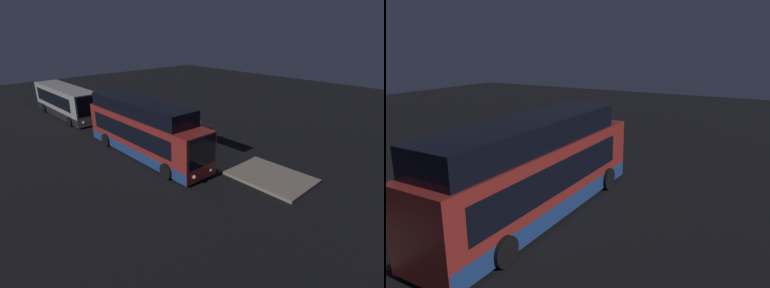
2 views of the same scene
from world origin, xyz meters
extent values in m
plane|color=black|center=(0.00, 0.00, 0.00)|extent=(80.00, 80.00, 0.00)
cube|color=gray|center=(0.00, 3.32, 0.09)|extent=(20.00, 3.45, 0.19)
cube|color=maroon|center=(-0.67, -0.17, 1.58)|extent=(11.49, 2.43, 2.80)
cube|color=#23478C|center=(-0.67, -0.17, 0.53)|extent=(11.43, 2.45, 0.70)
cube|color=black|center=(-0.95, -0.17, 1.92)|extent=(9.42, 2.46, 1.23)
cube|color=black|center=(5.10, -0.17, 1.98)|extent=(0.06, 2.14, 1.79)
sphere|color=#F9E58C|center=(5.12, 0.50, 0.63)|extent=(0.24, 0.24, 0.24)
sphere|color=#F9E58C|center=(5.12, -0.83, 0.63)|extent=(0.24, 0.24, 0.24)
cylinder|color=black|center=(3.24, 1.05, 0.51)|extent=(1.02, 0.30, 1.02)
cylinder|color=black|center=(3.24, -1.38, 0.51)|extent=(1.02, 0.30, 1.02)
cylinder|color=black|center=(-4.23, 1.05, 0.51)|extent=(1.02, 0.30, 1.02)
cylinder|color=black|center=(-4.23, -1.38, 0.51)|extent=(1.02, 0.30, 1.02)
cube|color=black|center=(-1.13, -0.17, 3.49)|extent=(9.76, 2.24, 1.02)
cube|color=#B2ADA8|center=(-14.78, -0.17, 1.60)|extent=(10.61, 2.42, 2.88)
cube|color=black|center=(-14.78, -0.17, 0.51)|extent=(10.56, 2.44, 0.70)
cube|color=black|center=(-15.05, -0.17, 1.95)|extent=(8.70, 2.45, 1.27)
cube|color=black|center=(-9.46, -0.17, 2.02)|extent=(0.06, 2.13, 1.84)
sphere|color=#F9E58C|center=(-9.44, 0.50, 0.61)|extent=(0.24, 0.24, 0.24)
sphere|color=#F9E58C|center=(-9.44, -0.83, 0.61)|extent=(0.24, 0.24, 0.24)
cylinder|color=black|center=(-11.17, 1.04, 0.46)|extent=(0.92, 0.30, 0.92)
cylinder|color=black|center=(-11.17, -1.37, 0.46)|extent=(0.92, 0.30, 0.92)
cylinder|color=black|center=(-18.07, 1.04, 0.46)|extent=(0.92, 0.30, 0.92)
cylinder|color=black|center=(-18.07, -1.37, 0.46)|extent=(0.92, 0.30, 0.92)
cylinder|color=silver|center=(0.56, 4.06, 0.59)|extent=(0.34, 0.34, 0.80)
cylinder|color=#CC6B8C|center=(0.56, 4.06, 1.34)|extent=(0.49, 0.49, 0.70)
sphere|color=beige|center=(0.56, 4.06, 1.82)|extent=(0.26, 0.26, 0.26)
cube|color=black|center=(0.64, 4.36, 1.04)|extent=(0.31, 0.20, 0.24)
cylinder|color=silver|center=(1.86, 3.91, 0.59)|extent=(0.26, 0.26, 0.80)
cylinder|color=#CC6B8C|center=(1.86, 3.91, 1.34)|extent=(0.38, 0.38, 0.70)
sphere|color=tan|center=(1.86, 3.91, 1.82)|extent=(0.26, 0.26, 0.26)
cube|color=beige|center=(1.84, 4.19, 1.04)|extent=(0.29, 0.16, 0.24)
cube|color=#334C7F|center=(1.30, 3.57, 0.55)|extent=(0.43, 0.23, 0.72)
cylinder|color=black|center=(1.30, 3.57, 1.03)|extent=(0.02, 0.02, 0.24)
cylinder|color=#4C4C51|center=(-0.96, 2.40, 1.54)|extent=(0.10, 0.10, 2.71)
cube|color=#E5C64C|center=(-0.96, 2.40, 2.60)|extent=(0.04, 0.81, 0.49)
camera|label=1|loc=(16.23, -11.46, 8.69)|focal=28.00mm
camera|label=2|loc=(-12.08, -8.45, 6.69)|focal=35.00mm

